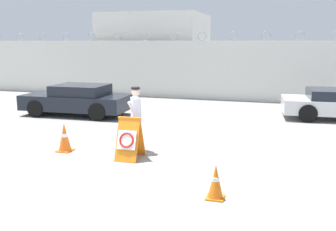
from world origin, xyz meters
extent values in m
plane|color=gray|center=(0.00, 0.00, 0.00)|extent=(90.00, 90.00, 0.00)
cube|color=silver|center=(0.00, 11.15, 1.53)|extent=(36.00, 0.30, 3.06)
torus|color=gray|center=(-11.20, 11.15, 3.28)|extent=(0.47, 0.03, 0.47)
torus|color=gray|center=(-9.60, 11.15, 3.28)|extent=(0.47, 0.03, 0.47)
torus|color=gray|center=(-8.00, 11.15, 3.28)|extent=(0.47, 0.03, 0.47)
torus|color=gray|center=(-6.40, 11.15, 3.28)|extent=(0.47, 0.03, 0.47)
torus|color=gray|center=(-4.80, 11.15, 3.28)|extent=(0.47, 0.03, 0.47)
torus|color=gray|center=(-3.20, 11.15, 3.28)|extent=(0.47, 0.03, 0.47)
torus|color=gray|center=(-1.60, 11.15, 3.28)|extent=(0.47, 0.03, 0.47)
torus|color=gray|center=(0.00, 11.15, 3.28)|extent=(0.47, 0.03, 0.47)
torus|color=gray|center=(1.60, 11.15, 3.28)|extent=(0.47, 0.03, 0.47)
torus|color=gray|center=(3.20, 11.15, 3.28)|extent=(0.47, 0.03, 0.47)
torus|color=gray|center=(4.80, 11.15, 3.28)|extent=(0.47, 0.03, 0.47)
torus|color=gray|center=(6.40, 11.15, 3.28)|extent=(0.47, 0.03, 0.47)
cube|color=silver|center=(-3.79, 14.83, 2.35)|extent=(6.07, 5.33, 4.71)
cube|color=orange|center=(0.35, 0.23, 0.53)|extent=(0.59, 0.42, 1.07)
cube|color=orange|center=(0.34, 0.61, 0.53)|extent=(0.59, 0.42, 1.07)
cube|color=orange|center=(0.35, 0.42, 1.07)|extent=(0.62, 0.07, 0.05)
cube|color=white|center=(0.35, 0.19, 0.55)|extent=(0.50, 0.20, 0.47)
torus|color=red|center=(0.35, 0.18, 0.55)|extent=(0.40, 0.19, 0.39)
cylinder|color=black|center=(0.21, 1.16, 0.42)|extent=(0.15, 0.15, 0.85)
cylinder|color=black|center=(0.31, 1.01, 0.42)|extent=(0.15, 0.15, 0.85)
cube|color=silver|center=(0.26, 1.08, 1.17)|extent=(0.42, 0.49, 0.65)
sphere|color=beige|center=(0.26, 1.08, 1.66)|extent=(0.23, 0.23, 0.23)
cylinder|color=silver|center=(0.12, 1.32, 1.19)|extent=(0.09, 0.09, 0.62)
cylinder|color=silver|center=(0.32, 0.80, 1.16)|extent=(0.34, 0.26, 0.60)
cylinder|color=black|center=(0.26, 1.08, 1.77)|extent=(0.24, 0.24, 0.05)
cube|color=orange|center=(-1.64, 0.49, 0.01)|extent=(0.41, 0.41, 0.03)
cone|color=orange|center=(-1.64, 0.49, 0.41)|extent=(0.35, 0.35, 0.76)
cylinder|color=white|center=(-1.64, 0.49, 0.45)|extent=(0.17, 0.17, 0.11)
cube|color=orange|center=(2.92, -1.49, 0.01)|extent=(0.35, 0.35, 0.03)
cone|color=orange|center=(2.92, -1.49, 0.36)|extent=(0.29, 0.29, 0.66)
cylinder|color=white|center=(2.92, -1.49, 0.39)|extent=(0.15, 0.15, 0.09)
cylinder|color=black|center=(-5.39, 4.36, 0.35)|extent=(0.70, 0.22, 0.69)
cylinder|color=black|center=(-5.44, 6.11, 0.35)|extent=(0.70, 0.22, 0.69)
cylinder|color=black|center=(-2.68, 4.44, 0.35)|extent=(0.70, 0.22, 0.69)
cylinder|color=black|center=(-2.73, 6.19, 0.35)|extent=(0.70, 0.22, 0.69)
cube|color=black|center=(-4.06, 5.27, 0.55)|extent=(4.43, 1.98, 0.61)
cube|color=black|center=(-3.84, 5.28, 1.06)|extent=(2.15, 1.73, 0.42)
cylinder|color=black|center=(4.94, 8.29, 0.34)|extent=(0.70, 0.25, 0.69)
cylinder|color=black|center=(5.08, 6.48, 0.34)|extent=(0.70, 0.25, 0.69)
camera|label=1|loc=(4.02, -8.31, 3.01)|focal=40.00mm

